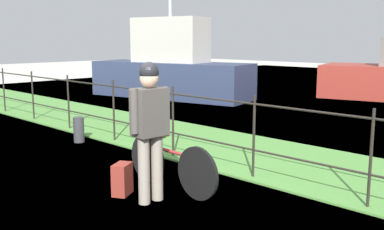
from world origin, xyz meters
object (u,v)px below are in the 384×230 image
(bicycle_main, at_px, (170,163))
(cyclist_person, at_px, (150,120))
(terrier_dog, at_px, (153,110))
(moored_boat_mid, at_px, (171,69))
(mooring_bollard, at_px, (79,130))
(wooden_crate, at_px, (152,126))
(backpack_on_paving, at_px, (122,179))

(bicycle_main, distance_m, cyclist_person, 0.81)
(terrier_dog, bearing_deg, moored_boat_mid, 135.56)
(bicycle_main, relative_size, terrier_dog, 5.20)
(terrier_dog, distance_m, mooring_bollard, 3.06)
(terrier_dog, bearing_deg, wooden_crate, 177.87)
(backpack_on_paving, xyz_separation_m, mooring_bollard, (-2.93, 1.18, 0.04))
(cyclist_person, bearing_deg, backpack_on_paving, -168.21)
(cyclist_person, bearing_deg, moored_boat_mid, 135.58)
(wooden_crate, height_order, terrier_dog, terrier_dog)
(terrier_dog, height_order, cyclist_person, cyclist_person)
(wooden_crate, bearing_deg, cyclist_person, -42.84)
(bicycle_main, xyz_separation_m, wooden_crate, (-0.36, 0.01, 0.45))
(terrier_dog, xyz_separation_m, mooring_bollard, (-2.89, 0.62, -0.77))
(mooring_bollard, bearing_deg, terrier_dog, -12.10)
(mooring_bollard, relative_size, moored_boat_mid, 0.08)
(wooden_crate, bearing_deg, bicycle_main, -2.13)
(wooden_crate, bearing_deg, moored_boat_mid, 135.46)
(backpack_on_paving, bearing_deg, moored_boat_mid, -165.83)
(wooden_crate, relative_size, mooring_bollard, 0.77)
(wooden_crate, bearing_deg, backpack_on_paving, -83.78)
(bicycle_main, height_order, cyclist_person, cyclist_person)
(moored_boat_mid, bearing_deg, cyclist_person, -44.42)
(mooring_bollard, xyz_separation_m, moored_boat_mid, (-3.58, 5.72, 0.71))
(backpack_on_paving, bearing_deg, terrier_dog, 154.58)
(wooden_crate, distance_m, moored_boat_mid, 9.05)
(mooring_bollard, bearing_deg, cyclist_person, -17.88)
(bicycle_main, relative_size, cyclist_person, 0.98)
(wooden_crate, height_order, cyclist_person, cyclist_person)
(bicycle_main, distance_m, moored_boat_mid, 9.33)
(wooden_crate, distance_m, backpack_on_paving, 0.82)
(bicycle_main, xyz_separation_m, mooring_bollard, (-3.22, 0.63, -0.11))
(bicycle_main, distance_m, mooring_bollard, 3.28)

